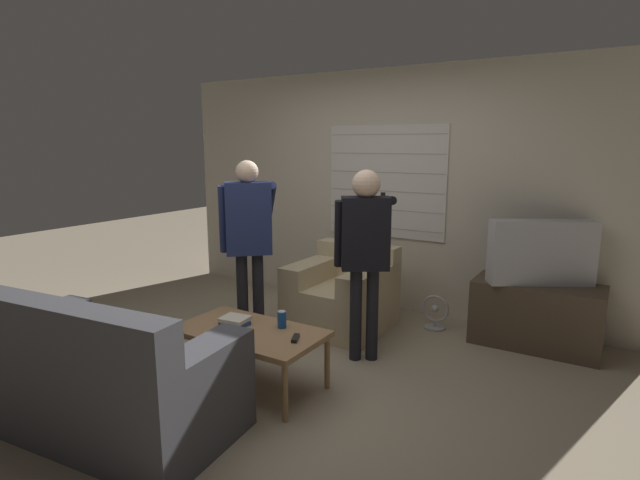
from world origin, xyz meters
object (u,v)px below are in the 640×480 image
armchair_beige (343,295)px  person_right_standing (365,242)px  floor_fan (435,314)px  soda_can (282,319)px  coffee_table (250,335)px  tv (541,252)px  book_stack (235,321)px  couch_blue (99,379)px  spare_remote (295,338)px  person_left_standing (249,231)px

armchair_beige → person_right_standing: bearing=133.1°
armchair_beige → floor_fan: size_ratio=2.67×
soda_can → person_right_standing: bearing=66.0°
coffee_table → tv: bearing=48.7°
armchair_beige → person_right_standing: (0.51, -0.57, 0.68)m
person_right_standing → book_stack: bearing=-159.1°
couch_blue → coffee_table: 1.03m
person_right_standing → book_stack: 1.20m
couch_blue → soda_can: bearing=55.0°
coffee_table → spare_remote: bearing=2.4°
person_left_standing → person_right_standing: bearing=-29.2°
couch_blue → floor_fan: bearing=60.5°
couch_blue → tv: tv is taller
person_left_standing → person_right_standing: 1.04m
book_stack → soda_can: (0.33, 0.15, 0.03)m
armchair_beige → tv: bearing=-163.3°
book_stack → soda_can: bearing=24.3°
book_stack → soda_can: size_ratio=1.73×
coffee_table → person_right_standing: (0.49, 0.87, 0.60)m
spare_remote → person_right_standing: bearing=59.1°
person_left_standing → floor_fan: size_ratio=4.86×
tv → spare_remote: bearing=26.1°
spare_remote → person_left_standing: bearing=121.3°
coffee_table → spare_remote: 0.40m
tv → person_left_standing: person_left_standing is taller
spare_remote → book_stack: bearing=156.2°
spare_remote → floor_fan: spare_remote is taller
tv → soda_can: 2.33m
tv → spare_remote: size_ratio=6.38×
armchair_beige → coffee_table: bearing=91.8°
person_right_standing → floor_fan: person_right_standing is taller
book_stack → floor_fan: (0.93, 1.84, -0.32)m
floor_fan → person_left_standing: bearing=-137.0°
armchair_beige → book_stack: (-0.14, -1.43, 0.15)m
spare_remote → tv: bearing=31.7°
spare_remote → armchair_beige: bearing=81.7°
tv → coffee_table: bearing=19.0°
armchair_beige → couch_blue: bearing=81.2°
coffee_table → person_left_standing: bearing=128.9°
coffee_table → book_stack: 0.17m
person_right_standing → book_stack: person_right_standing is taller
couch_blue → person_right_standing: 2.14m
couch_blue → soda_can: couch_blue is taller
couch_blue → coffee_table: (0.43, 0.94, 0.06)m
coffee_table → book_stack: bearing=175.3°
person_right_standing → spare_remote: (-0.10, -0.86, -0.55)m
tv → person_right_standing: person_right_standing is taller
person_right_standing → soda_can: person_right_standing is taller
armchair_beige → spare_remote: size_ratio=6.67×
armchair_beige → coffee_table: 1.44m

